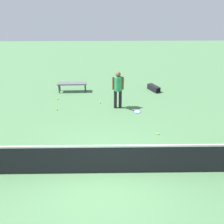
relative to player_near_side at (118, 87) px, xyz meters
The scene contains 10 objects.
ground_plane 4.64m from the player_near_side, 82.49° to the left, with size 40.00×40.00×0.00m, color #4C7A4C.
court_net 4.56m from the player_near_side, 82.49° to the left, with size 10.09×0.09×1.07m.
player_near_side is the anchor object (origin of this frame).
tennis_racket_near_player 1.36m from the player_near_side, 152.64° to the left, with size 0.57×0.48×0.03m.
tennis_ball_near_player 3.23m from the player_near_side, 18.84° to the right, with size 0.07×0.07×0.07m, color #C6E033.
tennis_ball_by_net 2.92m from the player_near_side, 121.26° to the left, with size 0.07×0.07×0.07m, color #C6E033.
tennis_ball_midcourt 1.37m from the player_near_side, 31.66° to the right, with size 0.07×0.07×0.07m, color #C6E033.
tennis_ball_baseline 2.91m from the player_near_side, ahead, with size 0.07×0.07×0.07m, color #C6E033.
courtside_bench 3.09m from the player_near_side, 40.98° to the right, with size 1.51×0.44×0.48m.
equipment_bag 2.97m from the player_near_side, 134.36° to the right, with size 0.61×0.84×0.28m.
Camera 1 is at (-0.16, 6.00, 5.01)m, focal length 40.96 mm.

